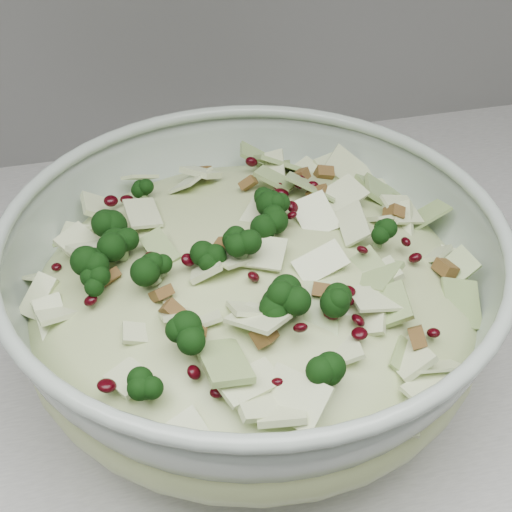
# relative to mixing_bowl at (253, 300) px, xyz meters

# --- Properties ---
(mixing_bowl) EXTENTS (0.37, 0.37, 0.15)m
(mixing_bowl) POSITION_rel_mixing_bowl_xyz_m (0.00, 0.00, 0.00)
(mixing_bowl) COLOR #A3B3A5
(mixing_bowl) RESTS_ON counter
(salad) EXTENTS (0.41, 0.41, 0.15)m
(salad) POSITION_rel_mixing_bowl_xyz_m (-0.00, 0.00, 0.02)
(salad) COLOR #B7C385
(salad) RESTS_ON mixing_bowl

